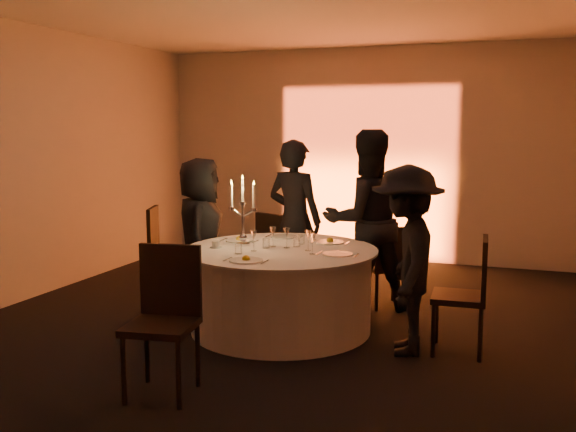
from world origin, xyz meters
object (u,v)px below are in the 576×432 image
(chair_back_right, at_px, (388,262))
(chair_back_left, at_px, (276,248))
(guest_left, at_px, (200,234))
(candelabra, at_px, (243,221))
(guest_right, at_px, (406,260))
(chair_left, at_px, (164,248))
(chair_front, at_px, (165,310))
(chair_right, at_px, (469,288))
(guest_back_left, at_px, (295,220))
(coffee_cup, at_px, (216,245))
(guest_back_right, at_px, (366,221))
(banquet_table, at_px, (281,289))

(chair_back_right, bearing_deg, chair_back_left, -42.39)
(guest_left, xyz_separation_m, candelabra, (0.64, -0.35, 0.22))
(chair_back_left, xyz_separation_m, chair_back_right, (1.33, -0.18, -0.03))
(guest_left, xyz_separation_m, guest_right, (2.24, -0.61, 0.01))
(chair_left, bearing_deg, chair_front, -169.11)
(chair_back_left, bearing_deg, chair_right, 170.00)
(chair_back_left, distance_m, guest_back_left, 0.49)
(chair_front, height_order, coffee_cup, chair_front)
(guest_back_right, bearing_deg, chair_left, -22.21)
(banquet_table, xyz_separation_m, chair_left, (-1.53, 0.50, 0.20))
(chair_back_left, bearing_deg, guest_right, 160.28)
(banquet_table, distance_m, guest_back_left, 1.20)
(chair_back_left, height_order, chair_back_right, chair_back_left)
(chair_right, bearing_deg, guest_left, -102.51)
(chair_front, distance_m, coffee_cup, 1.49)
(chair_back_left, relative_size, chair_front, 0.88)
(guest_left, relative_size, candelabra, 2.33)
(banquet_table, bearing_deg, chair_back_right, 52.62)
(chair_back_right, distance_m, chair_front, 2.88)
(chair_left, xyz_separation_m, guest_left, (0.49, -0.11, 0.20))
(coffee_cup, bearing_deg, chair_right, 2.03)
(chair_back_right, xyz_separation_m, chair_right, (0.90, -1.13, 0.07))
(chair_back_right, height_order, chair_right, chair_right)
(guest_back_right, relative_size, candelabra, 2.76)
(guest_left, relative_size, guest_back_right, 0.84)
(candelabra, bearing_deg, chair_right, -3.16)
(banquet_table, bearing_deg, chair_right, -2.59)
(chair_back_left, distance_m, guest_left, 1.03)
(candelabra, bearing_deg, guest_back_left, 81.26)
(guest_left, distance_m, coffee_cup, 0.71)
(chair_left, distance_m, chair_right, 3.29)
(guest_left, height_order, guest_back_right, guest_back_right)
(chair_right, distance_m, candelabra, 2.15)
(chair_right, xyz_separation_m, candelabra, (-2.10, 0.12, 0.45))
(chair_back_right, relative_size, guest_left, 0.55)
(chair_left, height_order, guest_right, guest_right)
(guest_back_right, height_order, candelabra, guest_back_right)
(banquet_table, xyz_separation_m, chair_back_left, (-0.52, 1.24, 0.14))
(guest_back_left, bearing_deg, guest_left, 53.07)
(chair_right, relative_size, guest_back_right, 0.53)
(chair_front, relative_size, guest_right, 0.66)
(guest_back_left, distance_m, guest_right, 1.94)
(guest_right, bearing_deg, candelabra, -109.75)
(chair_back_left, height_order, chair_right, chair_right)
(guest_back_left, xyz_separation_m, coffee_cup, (-0.35, -1.23, -0.08))
(chair_back_right, distance_m, chair_right, 1.45)
(guest_back_left, relative_size, guest_back_right, 0.94)
(banquet_table, xyz_separation_m, chair_right, (1.70, -0.08, 0.17))
(chair_back_right, xyz_separation_m, guest_right, (0.39, -1.28, 0.31))
(candelabra, bearing_deg, guest_back_right, 41.26)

